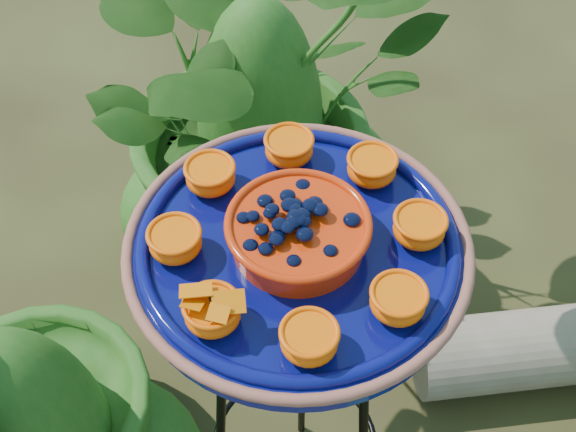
# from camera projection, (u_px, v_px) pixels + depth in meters

# --- Properties ---
(tripod_stand) EXTENTS (0.37, 0.37, 0.82)m
(tripod_stand) POSITION_uv_depth(u_px,v_px,m) (296.00, 387.00, 1.26)
(tripod_stand) COLOR black
(tripod_stand) RESTS_ON ground
(feeder_dish) EXTENTS (0.52, 0.52, 0.10)m
(feeder_dish) POSITION_uv_depth(u_px,v_px,m) (298.00, 246.00, 0.99)
(feeder_dish) COLOR #070C59
(feeder_dish) RESTS_ON tripod_stand
(driftwood_log) EXTENTS (0.55, 0.42, 0.18)m
(driftwood_log) POSITION_uv_depth(u_px,v_px,m) (535.00, 348.00, 1.78)
(driftwood_log) COLOR gray
(driftwood_log) RESTS_ON ground
(shrub_back_left) EXTENTS (1.06, 1.09, 0.92)m
(shrub_back_left) POSITION_uv_depth(u_px,v_px,m) (260.00, 95.00, 1.77)
(shrub_back_left) COLOR #205416
(shrub_back_left) RESTS_ON ground
(shrub_front_left) EXTENTS (0.54, 0.60, 0.90)m
(shrub_front_left) POSITION_uv_depth(u_px,v_px,m) (14.00, 411.00, 1.28)
(shrub_front_left) COLOR #205416
(shrub_front_left) RESTS_ON ground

